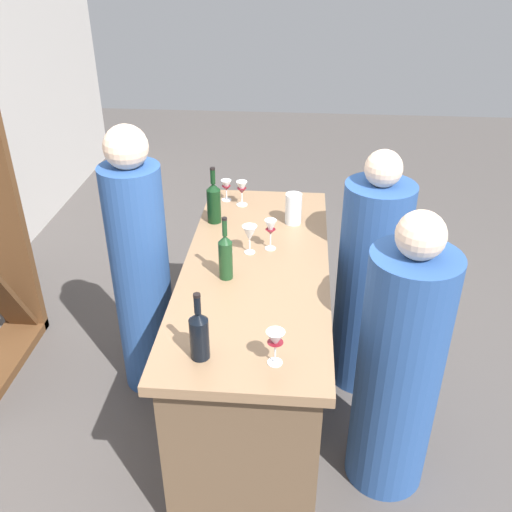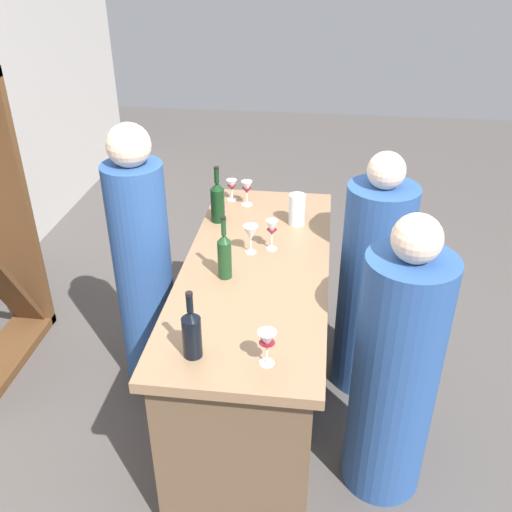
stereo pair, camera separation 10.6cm
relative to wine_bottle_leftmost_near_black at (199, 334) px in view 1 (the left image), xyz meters
The scene contains 14 objects.
ground_plane 1.29m from the wine_bottle_leftmost_near_black, 12.55° to the right, with size 12.00×12.00×0.00m, color #4C4744.
bar_counter 0.95m from the wine_bottle_leftmost_near_black, 12.55° to the right, with size 1.86×0.74×0.94m.
wine_bottle_leftmost_near_black is the anchor object (origin of this frame).
wine_bottle_second_left_olive_green 0.60m from the wine_bottle_leftmost_near_black, ahead, with size 0.07×0.07×0.33m.
wine_bottle_center_dark_green 1.20m from the wine_bottle_leftmost_near_black, ahead, with size 0.08×0.08×0.34m.
wine_glass_near_left 0.30m from the wine_bottle_leftmost_near_black, 92.67° to the right, with size 0.07×0.07×0.15m.
wine_glass_near_center 0.93m from the wine_bottle_leftmost_near_black, 14.03° to the right, with size 0.06×0.06×0.17m.
wine_glass_near_right 0.86m from the wine_bottle_leftmost_near_black, ahead, with size 0.08×0.08×0.16m.
wine_glass_far_left 1.44m from the wine_bottle_leftmost_near_black, ahead, with size 0.07×0.07×0.16m.
wine_glass_far_center 1.51m from the wine_bottle_leftmost_near_black, ahead, with size 0.06×0.06×0.13m.
water_pitcher 1.27m from the wine_bottle_leftmost_near_black, 15.53° to the right, with size 0.09×0.09×0.18m.
person_left_guest 0.98m from the wine_bottle_leftmost_near_black, 71.59° to the right, with size 0.42×0.42×1.48m.
person_center_guest 1.34m from the wine_bottle_leftmost_near_black, 38.09° to the right, with size 0.47×0.47×1.47m.
person_right_guest 1.05m from the wine_bottle_leftmost_near_black, 29.33° to the left, with size 0.39×0.39×1.61m.
Camera 1 is at (-2.48, -0.20, 2.44)m, focal length 39.97 mm.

